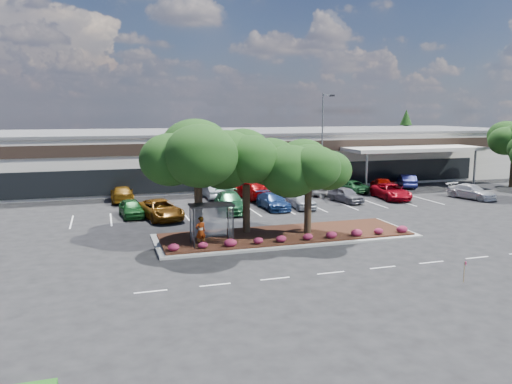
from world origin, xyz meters
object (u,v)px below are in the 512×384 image
object	(u,v)px
light_pole	(323,152)
survey_stake	(465,269)
car_0	(131,208)
car_1	(160,209)

from	to	relation	value
light_pole	survey_stake	world-z (taller)	light_pole
light_pole	survey_stake	bearing A→B (deg)	-98.31
survey_stake	car_0	world-z (taller)	car_0
car_0	survey_stake	bearing A→B (deg)	-60.06
light_pole	car_0	xyz separation A→B (m)	(-19.01, -3.93, -3.90)
survey_stake	car_1	size ratio (longest dim) A/B	0.20
car_1	car_0	bearing A→B (deg)	131.53
light_pole	car_1	distance (m)	18.08
car_1	survey_stake	bearing A→B (deg)	-70.37
light_pole	car_1	xyz separation A→B (m)	(-16.80, -5.47, -3.84)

